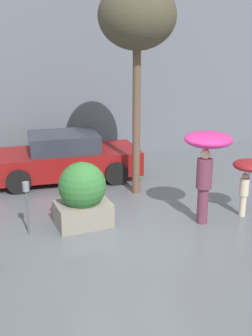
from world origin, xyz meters
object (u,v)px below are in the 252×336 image
parking_meter (27,197)px  person_adult (207,152)px  street_tree (137,19)px  planter_box (83,195)px  parked_car_near (64,158)px  person_child (249,170)px

parking_meter → person_adult: bearing=-12.4°
person_adult → street_tree: (-0.68, 2.32, 2.86)m
street_tree → parking_meter: bearing=-155.3°
planter_box → parked_car_near: (0.47, 3.39, -0.08)m
planter_box → person_adult: person_adult is taller
street_tree → planter_box: bearing=-143.1°
person_adult → parked_car_near: size_ratio=0.46×
planter_box → parked_car_near: planter_box is taller
person_adult → parked_car_near: bearing=78.5°
planter_box → person_child: bearing=-14.5°
person_adult → parking_meter: bearing=128.8°
planter_box → person_child: size_ratio=1.07×
parked_car_near → person_child: bearing=-135.9°
planter_box → parked_car_near: bearing=82.1°
person_child → parking_meter: 5.07m
parked_car_near → street_tree: 4.57m
person_child → parking_meter: size_ratio=1.15×
planter_box → parked_car_near: size_ratio=0.32×
person_child → parked_car_near: parked_car_near is taller
street_tree → parking_meter: street_tree is taller
person_child → parking_meter: (-4.97, 0.98, -0.27)m
person_adult → person_child: size_ratio=1.53×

